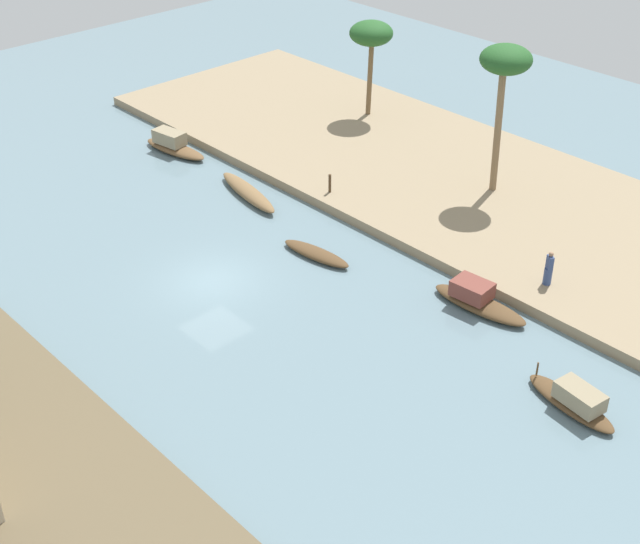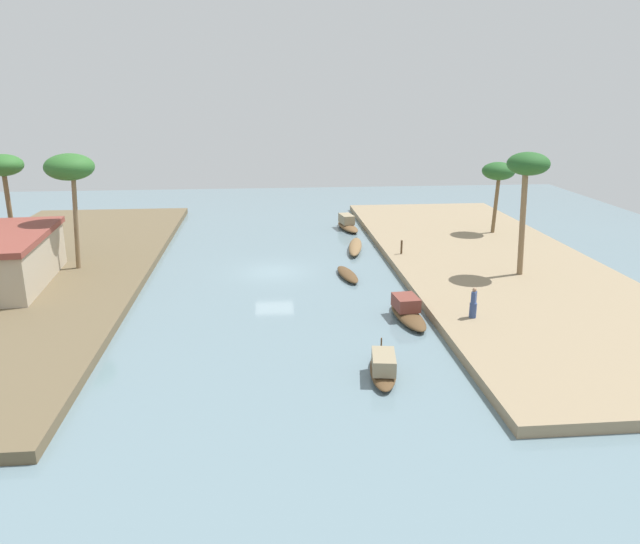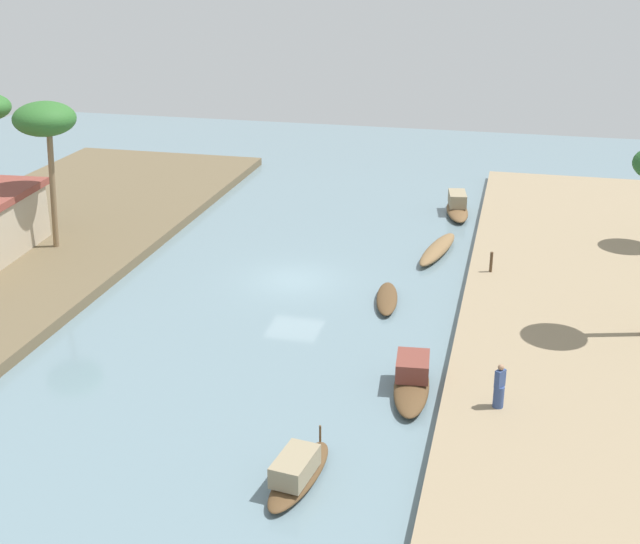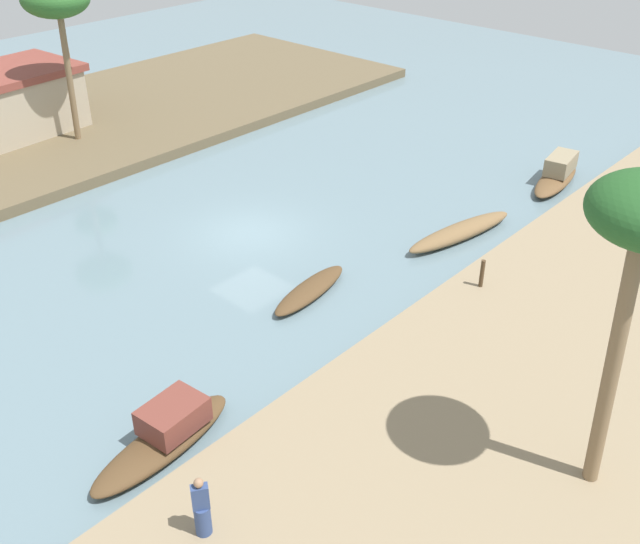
# 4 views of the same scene
# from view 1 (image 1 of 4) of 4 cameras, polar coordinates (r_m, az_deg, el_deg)

# --- Properties ---
(river_water) EXTENTS (70.56, 70.56, 0.00)m
(river_water) POSITION_cam_1_polar(r_m,az_deg,el_deg) (38.80, -6.91, -0.61)
(river_water) COLOR slate
(river_water) RESTS_ON ground
(riverbank_left) EXTENTS (41.13, 13.60, 0.49)m
(riverbank_left) POSITION_cam_1_polar(r_m,az_deg,el_deg) (47.55, 7.38, 6.27)
(riverbank_left) COLOR #937F60
(riverbank_left) RESTS_ON ground
(sampan_open_hull) EXTENTS (3.74, 1.40, 0.40)m
(sampan_open_hull) POSITION_cam_1_polar(r_m,az_deg,el_deg) (40.10, -0.25, 1.19)
(sampan_open_hull) COLOR brown
(sampan_open_hull) RESTS_ON river_water
(sampan_midstream) EXTENTS (3.92, 1.61, 1.05)m
(sampan_midstream) POSITION_cam_1_polar(r_m,az_deg,el_deg) (32.84, 16.02, -7.94)
(sampan_midstream) COLOR brown
(sampan_midstream) RESTS_ON river_water
(sampan_foreground) EXTENTS (5.26, 1.89, 0.55)m
(sampan_foreground) POSITION_cam_1_polar(r_m,az_deg,el_deg) (45.37, -4.65, 5.14)
(sampan_foreground) COLOR brown
(sampan_foreground) RESTS_ON river_water
(sampan_with_tall_canopy) EXTENTS (4.44, 1.86, 1.22)m
(sampan_with_tall_canopy) POSITION_cam_1_polar(r_m,az_deg,el_deg) (50.67, -9.42, 8.06)
(sampan_with_tall_canopy) COLOR brown
(sampan_with_tall_canopy) RESTS_ON river_water
(sampan_with_red_awning) EXTENTS (4.43, 1.63, 1.16)m
(sampan_with_red_awning) POSITION_cam_1_polar(r_m,az_deg,el_deg) (37.16, 10.06, -1.76)
(sampan_with_red_awning) COLOR brown
(sampan_with_red_awning) RESTS_ON river_water
(person_on_near_bank) EXTENTS (0.49, 0.49, 1.56)m
(person_on_near_bank) POSITION_cam_1_polar(r_m,az_deg,el_deg) (38.35, 14.47, 0.08)
(person_on_near_bank) COLOR #33477A
(person_on_near_bank) RESTS_ON riverbank_left
(mooring_post) EXTENTS (0.14, 0.14, 0.97)m
(mooring_post) POSITION_cam_1_polar(r_m,az_deg,el_deg) (44.56, 0.64, 5.72)
(mooring_post) COLOR #4C3823
(mooring_post) RESTS_ON riverbank_left
(palm_tree_left_near) EXTENTS (2.48, 2.48, 7.47)m
(palm_tree_left_near) POSITION_cam_1_polar(r_m,az_deg,el_deg) (43.30, 11.82, 12.86)
(palm_tree_left_near) COLOR #7F6647
(palm_tree_left_near) RESTS_ON riverbank_left
(palm_tree_left_far) EXTENTS (2.53, 2.53, 5.58)m
(palm_tree_left_far) POSITION_cam_1_polar(r_m,az_deg,el_deg) (52.57, 3.31, 14.96)
(palm_tree_left_far) COLOR brown
(palm_tree_left_far) RESTS_ON riverbank_left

